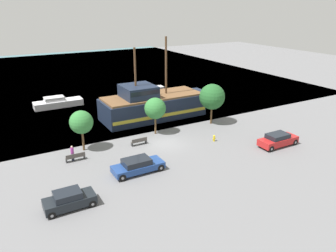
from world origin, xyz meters
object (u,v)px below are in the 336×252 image
parked_car_curb_front (278,140)px  bench_promenade_west (75,157)px  parked_car_curb_rear (138,165)px  pedestrian_walking_near (72,153)px  parked_car_curb_mid (69,200)px  fire_hydrant (214,138)px  moored_boat_outer (58,103)px  pirate_ship (152,105)px  moored_boat_dockside (158,92)px  bench_promenade_east (139,141)px

parked_car_curb_front → bench_promenade_west: size_ratio=2.40×
parked_car_curb_rear → pedestrian_walking_near: pedestrian_walking_near is taller
parked_car_curb_mid → pedestrian_walking_near: 8.54m
fire_hydrant → parked_car_curb_rear: bearing=-167.0°
moored_boat_outer → parked_car_curb_front: bearing=-56.4°
bench_promenade_west → pirate_ship: bearing=32.9°
pirate_ship → fire_hydrant: pirate_ship is taller
parked_car_curb_rear → moored_boat_outer: bearing=94.5°
parked_car_curb_front → bench_promenade_west: 22.14m
moored_boat_outer → pedestrian_walking_near: (-2.73, -20.03, 0.19)m
parked_car_curb_mid → parked_car_curb_rear: (7.07, 2.69, -0.01)m
parked_car_curb_mid → bench_promenade_west: size_ratio=2.01×
parked_car_curb_front → fire_hydrant: parked_car_curb_front is taller
moored_boat_dockside → fire_hydrant: moored_boat_dockside is taller
pirate_ship → parked_car_curb_rear: pirate_ship is taller
moored_boat_dockside → bench_promenade_west: moored_boat_dockside is taller
fire_hydrant → pedestrian_walking_near: bearing=169.1°
fire_hydrant → parked_car_curb_mid: bearing=-163.8°
pedestrian_walking_near → parked_car_curb_mid: bearing=-105.7°
moored_boat_dockside → parked_car_curb_front: 25.74m
pedestrian_walking_near → parked_car_curb_front: bearing=-19.9°
parked_car_curb_front → pedestrian_walking_near: bearing=160.1°
parked_car_curb_front → bench_promenade_west: bearing=160.4°
pirate_ship → bench_promenade_west: 15.67m
fire_hydrant → pedestrian_walking_near: (-15.66, 3.00, 0.42)m
moored_boat_dockside → parked_car_curb_front: (1.63, -25.69, 0.12)m
moored_boat_outer → parked_car_curb_rear: size_ratio=1.49×
bench_promenade_east → parked_car_curb_rear: bearing=-115.9°
moored_boat_dockside → bench_promenade_west: (-19.23, -18.27, -0.19)m
parked_car_curb_front → moored_boat_outer: bearing=123.6°
bench_promenade_west → bench_promenade_east: bearing=4.0°
parked_car_curb_rear → bench_promenade_east: 6.49m
parked_car_curb_mid → bench_promenade_east: parked_car_curb_mid is taller
moored_boat_dockside → bench_promenade_east: bearing=-123.7°
parked_car_curb_mid → fire_hydrant: parked_car_curb_mid is taller
moored_boat_dockside → parked_car_curb_rear: size_ratio=1.16×
pirate_ship → parked_car_curb_front: pirate_ship is taller
parked_car_curb_mid → pedestrian_walking_near: pedestrian_walking_near is taller
moored_boat_dockside → fire_hydrant: (-3.78, -21.07, -0.22)m
bench_promenade_east → bench_promenade_west: 7.38m
parked_car_curb_rear → pedestrian_walking_near: (-4.76, 5.53, 0.12)m
parked_car_curb_front → bench_promenade_west: parked_car_curb_front is taller
fire_hydrant → pedestrian_walking_near: size_ratio=0.46×
bench_promenade_east → pedestrian_walking_near: bearing=-177.7°
bench_promenade_east → bench_promenade_west: (-7.37, -0.51, 0.00)m
parked_car_curb_mid → pirate_ship: bearing=46.5°
pirate_ship → moored_boat_outer: 15.86m
bench_promenade_west → parked_car_curb_mid: bearing=-107.5°
pirate_ship → bench_promenade_east: (-5.73, -7.98, -1.42)m
pirate_ship → bench_promenade_west: bearing=-147.1°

